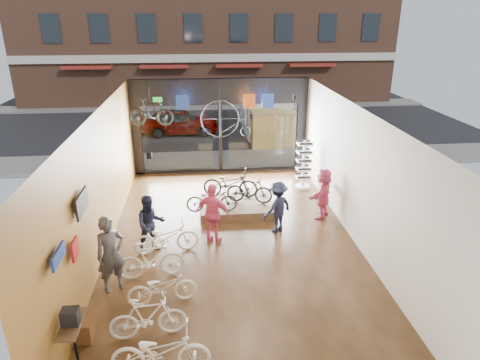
{
  "coord_description": "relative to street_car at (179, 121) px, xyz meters",
  "views": [
    {
      "loc": [
        -0.85,
        -10.77,
        6.19
      ],
      "look_at": [
        0.35,
        1.4,
        1.37
      ],
      "focal_mm": 32.0,
      "sensor_mm": 36.0,
      "label": 1
    }
  ],
  "objects": [
    {
      "name": "sidewalk_far",
      "position": [
        1.9,
        7.0,
        -0.64
      ],
      "size": [
        30.0,
        2.0,
        0.12
      ],
      "primitive_type": "cube",
      "color": "slate",
      "rests_on": "ground"
    },
    {
      "name": "wall_right",
      "position": [
        5.42,
        -12.0,
        1.2
      ],
      "size": [
        0.04,
        12.0,
        3.8
      ],
      "primitive_type": "cube",
      "color": "beige",
      "rests_on": "ground"
    },
    {
      "name": "jersey_right",
      "position": [
        3.68,
        -6.8,
        2.35
      ],
      "size": [
        0.45,
        0.03,
        0.55
      ],
      "primitive_type": "cube",
      "color": "#1E3F99",
      "rests_on": "ceiling"
    },
    {
      "name": "jersey_left",
      "position": [
        0.45,
        -6.8,
        2.35
      ],
      "size": [
        0.45,
        0.03,
        0.55
      ],
      "primitive_type": "cube",
      "color": "#1E3F99",
      "rests_on": "ceiling"
    },
    {
      "name": "customer_1",
      "position": [
        -0.36,
        -12.25,
        0.14
      ],
      "size": [
        0.97,
        0.86,
        1.67
      ],
      "primitive_type": "imported",
      "rotation": [
        0.0,
        0.0,
        0.33
      ],
      "color": "#161C33",
      "rests_on": "ground_plane"
    },
    {
      "name": "floor_bike_4",
      "position": [
        0.04,
        -12.35,
        -0.23
      ],
      "size": [
        1.84,
        0.85,
        0.93
      ],
      "primitive_type": "imported",
      "rotation": [
        0.0,
        0.0,
        1.7
      ],
      "color": "silver",
      "rests_on": "ground_plane"
    },
    {
      "name": "display_platform",
      "position": [
        2.18,
        -9.89,
        -0.55
      ],
      "size": [
        2.4,
        1.8,
        0.3
      ],
      "primitive_type": "cube",
      "color": "#462D21",
      "rests_on": "ground_plane"
    },
    {
      "name": "exit_sign",
      "position": [
        -0.5,
        -6.12,
        2.35
      ],
      "size": [
        0.35,
        0.06,
        0.18
      ],
      "primitive_type": "cube",
      "color": "#198C26",
      "rests_on": "storefront"
    },
    {
      "name": "street_car",
      "position": [
        0.0,
        0.0,
        0.0
      ],
      "size": [
        4.09,
        1.65,
        1.39
      ],
      "primitive_type": "imported",
      "rotation": [
        0.0,
        0.0,
        1.57
      ],
      "color": "gray",
      "rests_on": "street_road"
    },
    {
      "name": "floor_bike_1",
      "position": [
        -0.12,
        -15.65,
        -0.23
      ],
      "size": [
        1.6,
        0.61,
        0.94
      ],
      "primitive_type": "imported",
      "rotation": [
        0.0,
        0.0,
        1.68
      ],
      "color": "silver",
      "rests_on": "ground_plane"
    },
    {
      "name": "customer_0",
      "position": [
        -1.1,
        -13.91,
        0.25
      ],
      "size": [
        0.82,
        0.74,
        1.89
      ],
      "primitive_type": "imported",
      "rotation": [
        0.0,
        0.0,
        0.54
      ],
      "color": "#3F3F44",
      "rests_on": "ground_plane"
    },
    {
      "name": "wall_back",
      "position": [
        1.9,
        -18.02,
        1.2
      ],
      "size": [
        7.0,
        0.04,
        3.8
      ],
      "primitive_type": "cube",
      "color": "beige",
      "rests_on": "ground"
    },
    {
      "name": "customer_5",
      "position": [
        4.9,
        -10.62,
        0.13
      ],
      "size": [
        1.26,
        1.55,
        1.65
      ],
      "primitive_type": "imported",
      "rotation": [
        0.0,
        0.0,
        4.12
      ],
      "color": "#CC4C72",
      "rests_on": "ground_plane"
    },
    {
      "name": "wall_merch",
      "position": [
        -1.48,
        -15.5,
        0.6
      ],
      "size": [
        0.4,
        2.4,
        2.6
      ],
      "primitive_type": null,
      "color": "navy",
      "rests_on": "wall_left"
    },
    {
      "name": "sunglasses_rack",
      "position": [
        4.85,
        -8.18,
        0.23
      ],
      "size": [
        0.56,
        0.47,
        1.85
      ],
      "primitive_type": null,
      "rotation": [
        0.0,
        0.0,
        0.03
      ],
      "color": "white",
      "rests_on": "ground_plane"
    },
    {
      "name": "display_bike_left",
      "position": [
        1.36,
        -10.51,
        0.02
      ],
      "size": [
        1.6,
        0.59,
        0.84
      ],
      "primitive_type": "imported",
      "rotation": [
        0.0,
        0.0,
        1.55
      ],
      "color": "black",
      "rests_on": "display_platform"
    },
    {
      "name": "customer_3",
      "position": [
        3.28,
        -11.44,
        0.11
      ],
      "size": [
        1.19,
        1.08,
        1.6
      ],
      "primitive_type": "imported",
      "rotation": [
        0.0,
        0.0,
        3.75
      ],
      "color": "#161C33",
      "rests_on": "ground_plane"
    },
    {
      "name": "ground_plane",
      "position": [
        1.9,
        -12.0,
        -0.72
      ],
      "size": [
        7.0,
        12.0,
        0.04
      ],
      "primitive_type": "cube",
      "color": "black",
      "rests_on": "ground"
    },
    {
      "name": "customer_2",
      "position": [
        1.35,
        -11.94,
        0.2
      ],
      "size": [
        1.14,
        0.88,
        1.8
      ],
      "primitive_type": "imported",
      "rotation": [
        0.0,
        0.0,
        2.66
      ],
      "color": "#CC4C72",
      "rests_on": "ground_plane"
    },
    {
      "name": "floor_bike_3",
      "position": [
        -0.25,
        -13.53,
        -0.19
      ],
      "size": [
        1.71,
        0.64,
        1.01
      ],
      "primitive_type": "imported",
      "rotation": [
        0.0,
        0.0,
        1.67
      ],
      "color": "silver",
      "rests_on": "ground_plane"
    },
    {
      "name": "ceiling",
      "position": [
        1.9,
        -12.0,
        3.12
      ],
      "size": [
        7.0,
        12.0,
        0.04
      ],
      "primitive_type": "cube",
      "color": "black",
      "rests_on": "ground"
    },
    {
      "name": "street_road",
      "position": [
        1.9,
        3.0,
        -0.71
      ],
      "size": [
        30.0,
        18.0,
        0.02
      ],
      "primitive_type": "cube",
      "color": "black",
      "rests_on": "ground"
    },
    {
      "name": "floor_bike_2",
      "position": [
        0.09,
        -14.57,
        -0.29
      ],
      "size": [
        1.62,
        0.75,
        0.82
      ],
      "primitive_type": "imported",
      "rotation": [
        0.0,
        0.0,
        1.71
      ],
      "color": "silver",
      "rests_on": "ground_plane"
    },
    {
      "name": "penny_farthing",
      "position": [
        2.12,
        -7.43,
        1.8
      ],
      "size": [
        1.78,
        0.06,
        1.42
      ],
      "primitive_type": null,
      "color": "black",
      "rests_on": "ceiling"
    },
    {
      "name": "hung_bike",
      "position": [
        -0.61,
        -7.8,
        2.23
      ],
      "size": [
        1.62,
        0.63,
        0.95
      ],
      "primitive_type": "imported",
      "rotation": [
        0.0,
        0.0,
        1.46
      ],
      "color": "black",
      "rests_on": "ceiling"
    },
    {
      "name": "display_bike_mid",
      "position": [
        2.62,
        -9.95,
        0.06
      ],
      "size": [
        1.58,
        0.83,
        0.92
      ],
      "primitive_type": "imported",
      "rotation": [
        0.0,
        0.0,
        1.29
      ],
      "color": "black",
      "rests_on": "display_platform"
    },
    {
      "name": "sidewalk_near",
      "position": [
        1.9,
        -4.8,
        -0.64
      ],
      "size": [
        30.0,
        2.4,
        0.12
      ],
      "primitive_type": "cube",
      "color": "slate",
      "rests_on": "ground"
    },
    {
      "name": "floor_bike_0",
      "position": [
        0.21,
        -16.61,
        -0.22
      ],
      "size": [
        1.82,
        0.67,
        0.95
      ],
      "primitive_type": "imported",
      "rotation": [
        0.0,
        0.0,
        1.55
      ],
      "color": "silver",
      "rests_on": "ground_plane"
    },
    {
      "name": "storefront",
      "position": [
        1.9,
        -6.0,
        1.2
      ],
      "size": [
        7.0,
        0.26,
        3.8
      ],
      "primitive_type": null,
      "color": "black",
      "rests_on": "ground"
    },
    {
      "name": "jersey_mid",
      "position": [
        2.97,
        -6.8,
        2.35
      ],
      "size": [
        0.45,
        0.03,
        0.55
      ],
      "primitive_type": "cube",
      "color": "#CC5919",
      "rests_on": "ceiling"
    },
    {
      "name": "wall_left",
      "position": [
        -1.62,
        -12.0,
        1.2
      ],
      "size": [
        0.04,
        12.0,
        3.8
      ],
      "primitive_type": "cube",
      "color": "#A26635",
      "rests_on": "ground"
    },
    {
      "name": "display_bike_right",
      "position": [
        2.03,
        -9.4,
        0.09
      ],
      "size": [
        1.94,
        1.02,
        0.97
      ],
      "primitive_type": "imported",
      "rotation": [
        0.0,
        0.0,
        1.36
      ],
      "color": "black",
      "rests_on": "display_platform"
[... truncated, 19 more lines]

